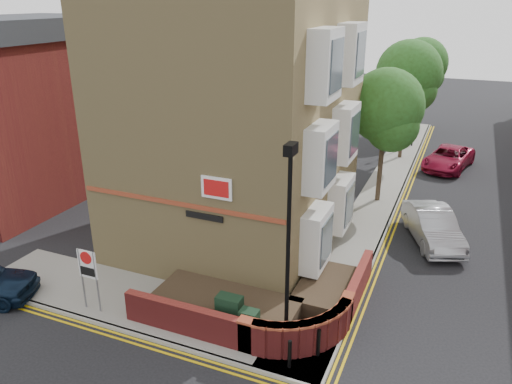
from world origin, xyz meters
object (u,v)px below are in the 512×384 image
object	(u,v)px
utility_cabinet_large	(230,313)
silver_car_near	(433,226)
zone_sign	(88,269)
lamppost	(288,251)

from	to	relation	value
utility_cabinet_large	silver_car_near	bearing A→B (deg)	59.85
silver_car_near	zone_sign	bearing A→B (deg)	-157.61
utility_cabinet_large	zone_sign	size ratio (longest dim) A/B	0.55
utility_cabinet_large	zone_sign	bearing A→B (deg)	-170.31
lamppost	zone_sign	bearing A→B (deg)	-173.93
zone_sign	silver_car_near	bearing A→B (deg)	44.72
lamppost	zone_sign	world-z (taller)	lamppost
utility_cabinet_large	silver_car_near	xyz separation A→B (m)	(5.27, 9.07, 0.01)
lamppost	silver_car_near	size ratio (longest dim) A/B	1.41
utility_cabinet_large	zone_sign	xyz separation A→B (m)	(-4.70, -0.80, 0.92)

